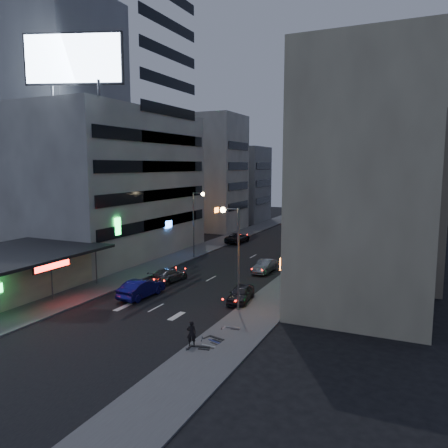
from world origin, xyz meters
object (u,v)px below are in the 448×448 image
Objects in this scene: parked_car_left at (238,238)px; person at (191,333)px; road_car_silver at (168,275)px; scooter_silver_a at (216,339)px; parked_car_right_near at (241,294)px; road_car_blue at (141,288)px; scooter_blue at (221,336)px; scooter_black_b at (225,331)px; scooter_black_a at (211,338)px; parked_car_right_mid at (265,266)px; parked_car_right_far at (306,248)px; scooter_silver_b at (241,321)px.

parked_car_left is 3.14× the size of person.
road_car_silver reaches higher than scooter_silver_a.
parked_car_right_near is 8.65m from road_car_blue.
person is at bearing 110.11° from scooter_silver_a.
parked_car_left is 3.16× the size of scooter_blue.
scooter_silver_a is at bearing 149.41° from road_car_blue.
parked_car_right_near is at bearing 29.90° from scooter_black_b.
road_car_silver is 2.31× the size of scooter_black_a.
road_car_blue is (2.88, -28.35, 0.08)m from parked_car_left.
parked_car_right_far reaches higher than parked_car_right_mid.
parked_car_right_mid is at bearing 91.28° from parked_car_right_near.
person is 2.30m from scooter_black_b.
parked_car_right_mid is at bearing -115.15° from road_car_blue.
scooter_blue is 0.56m from scooter_black_b.
scooter_black_b is at bearing -2.44° from scooter_silver_a.
scooter_blue is at bearing -2.30° from scooter_silver_a.
person is 1.00× the size of scooter_blue.
parked_car_right_far is (0.00, 22.13, 0.08)m from parked_car_right_near.
scooter_silver_a is (1.47, 0.51, -0.32)m from person.
scooter_black_a reaches higher than road_car_silver.
scooter_black_b is 1.10× the size of scooter_silver_b.
scooter_silver_a is at bearing 171.51° from scooter_silver_b.
parked_car_left reaches higher than scooter_silver_b.
parked_car_right_mid is 2.42× the size of scooter_silver_b.
road_car_blue is (-8.32, -24.49, 0.01)m from parked_car_right_far.
parked_car_right_far is 28.00m from scooter_silver_b.
person reaches higher than parked_car_left.
parked_car_left reaches higher than scooter_blue.
scooter_black_a reaches higher than scooter_silver_b.
scooter_black_a is 0.36m from scooter_silver_a.
person is 0.81× the size of scooter_black_a.
road_car_blue is at bearing 75.81° from scooter_black_b.
scooter_black_b is at bearing 154.26° from road_car_blue.
parked_car_right_near is 2.52× the size of scooter_blue.
scooter_silver_a is at bearing 110.93° from parked_car_left.
parked_car_right_far is 30.35m from scooter_black_b.
scooter_silver_a is (0.27, 0.20, -0.12)m from scooter_black_a.
scooter_blue is at bearing -84.19° from parked_car_right_far.
parked_car_left is 1.10× the size of road_car_silver.
parked_car_left is 37.18m from scooter_blue.
scooter_silver_a is at bearing 136.94° from road_car_silver.
road_car_blue is (-8.32, -2.36, 0.09)m from parked_car_right_near.
road_car_blue is 12.29m from scooter_blue.
person is (2.22, -20.22, 0.25)m from parked_car_right_mid.
parked_car_right_mid reaches higher than scooter_silver_a.
parked_car_right_near is at bearing -88.29° from parked_car_right_far.
road_car_silver is at bearing -81.13° from road_car_blue.
scooter_silver_b is (11.23, -8.72, -0.03)m from road_car_silver.
parked_car_right_far is 3.12× the size of scooter_silver_b.
road_car_silver is (2.32, -23.03, -0.04)m from parked_car_left.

